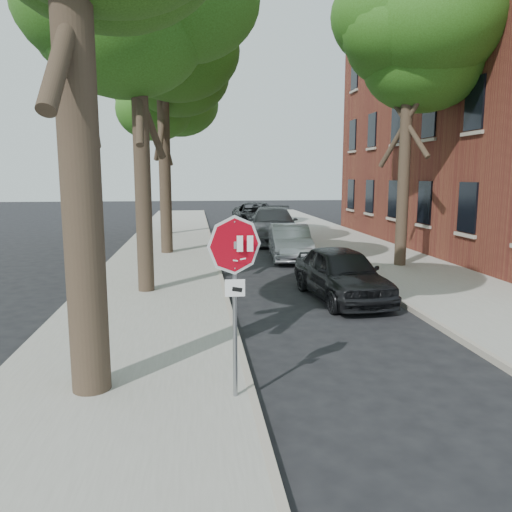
{
  "coord_description": "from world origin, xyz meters",
  "views": [
    {
      "loc": [
        -1.23,
        -6.76,
        3.25
      ],
      "look_at": [
        -0.32,
        0.66,
        2.05
      ],
      "focal_mm": 35.0,
      "sensor_mm": 36.0,
      "label": 1
    }
  ],
  "objects_px": {
    "tree_mid_b": "(161,54)",
    "car_c": "(273,225)",
    "tree_right": "(407,57)",
    "tree_mid_a": "(136,4)",
    "car_d": "(256,216)",
    "stop_sign": "(235,272)",
    "tree_far": "(164,101)",
    "car_b": "(290,242)",
    "car_a": "(342,273)"
  },
  "relations": [
    {
      "from": "tree_far",
      "to": "car_d",
      "type": "xyz_separation_m",
      "value": [
        5.27,
        2.67,
        -6.4
      ]
    },
    {
      "from": "tree_mid_a",
      "to": "car_d",
      "type": "bearing_deg",
      "value": 72.76
    },
    {
      "from": "tree_mid_a",
      "to": "tree_right",
      "type": "bearing_deg",
      "value": 19.19
    },
    {
      "from": "tree_far",
      "to": "car_c",
      "type": "distance_m",
      "value": 8.99
    },
    {
      "from": "tree_mid_b",
      "to": "tree_right",
      "type": "xyz_separation_m",
      "value": [
        8.4,
        -4.01,
        -0.78
      ]
    },
    {
      "from": "tree_mid_a",
      "to": "tree_far",
      "type": "height_order",
      "value": "tree_mid_a"
    },
    {
      "from": "tree_right",
      "to": "car_b",
      "type": "relative_size",
      "value": 2.25
    },
    {
      "from": "car_a",
      "to": "car_c",
      "type": "bearing_deg",
      "value": 84.77
    },
    {
      "from": "tree_right",
      "to": "car_c",
      "type": "distance_m",
      "value": 10.42
    },
    {
      "from": "tree_mid_a",
      "to": "tree_mid_b",
      "type": "bearing_deg",
      "value": 88.37
    },
    {
      "from": "tree_mid_b",
      "to": "tree_far",
      "type": "relative_size",
      "value": 1.11
    },
    {
      "from": "car_a",
      "to": "tree_mid_a",
      "type": "bearing_deg",
      "value": 160.83
    },
    {
      "from": "stop_sign",
      "to": "tree_right",
      "type": "relative_size",
      "value": 0.28
    },
    {
      "from": "car_b",
      "to": "car_c",
      "type": "distance_m",
      "value": 5.3
    },
    {
      "from": "tree_mid_b",
      "to": "car_c",
      "type": "xyz_separation_m",
      "value": [
        5.02,
        3.51,
        -7.15
      ]
    },
    {
      "from": "tree_mid_b",
      "to": "car_c",
      "type": "relative_size",
      "value": 1.77
    },
    {
      "from": "tree_mid_a",
      "to": "stop_sign",
      "type": "bearing_deg",
      "value": -74.93
    },
    {
      "from": "car_b",
      "to": "car_d",
      "type": "relative_size",
      "value": 0.71
    },
    {
      "from": "tree_right",
      "to": "car_c",
      "type": "height_order",
      "value": "tree_right"
    },
    {
      "from": "tree_mid_b",
      "to": "car_c",
      "type": "distance_m",
      "value": 9.41
    },
    {
      "from": "tree_far",
      "to": "tree_right",
      "type": "height_order",
      "value": "same"
    },
    {
      "from": "stop_sign",
      "to": "car_c",
      "type": "height_order",
      "value": "stop_sign"
    },
    {
      "from": "car_c",
      "to": "car_d",
      "type": "relative_size",
      "value": 1.01
    },
    {
      "from": "car_b",
      "to": "tree_right",
      "type": "bearing_deg",
      "value": -27.53
    },
    {
      "from": "tree_mid_a",
      "to": "tree_far",
      "type": "distance_m",
      "value": 14.0
    },
    {
      "from": "tree_right",
      "to": "car_d",
      "type": "relative_size",
      "value": 1.6
    },
    {
      "from": "car_c",
      "to": "car_d",
      "type": "height_order",
      "value": "car_c"
    },
    {
      "from": "car_b",
      "to": "car_c",
      "type": "bearing_deg",
      "value": 93.2
    },
    {
      "from": "tree_mid_a",
      "to": "tree_mid_b",
      "type": "xyz_separation_m",
      "value": [
        0.2,
        7.01,
        0.39
      ]
    },
    {
      "from": "car_d",
      "to": "tree_mid_b",
      "type": "bearing_deg",
      "value": -116.97
    },
    {
      "from": "car_d",
      "to": "car_b",
      "type": "bearing_deg",
      "value": -90.17
    },
    {
      "from": "tree_far",
      "to": "car_a",
      "type": "distance_m",
      "value": 17.45
    },
    {
      "from": "car_a",
      "to": "car_c",
      "type": "relative_size",
      "value": 0.7
    },
    {
      "from": "car_d",
      "to": "tree_right",
      "type": "bearing_deg",
      "value": -75.63
    },
    {
      "from": "car_c",
      "to": "car_d",
      "type": "xyz_separation_m",
      "value": [
        -0.05,
        6.14,
        -0.04
      ]
    },
    {
      "from": "tree_right",
      "to": "stop_sign",
      "type": "bearing_deg",
      "value": -123.38
    },
    {
      "from": "tree_mid_b",
      "to": "car_b",
      "type": "height_order",
      "value": "tree_mid_b"
    },
    {
      "from": "tree_far",
      "to": "car_b",
      "type": "relative_size",
      "value": 2.25
    },
    {
      "from": "car_a",
      "to": "car_d",
      "type": "xyz_separation_m",
      "value": [
        -0.05,
        17.96,
        0.11
      ]
    },
    {
      "from": "tree_far",
      "to": "tree_right",
      "type": "distance_m",
      "value": 14.02
    },
    {
      "from": "car_a",
      "to": "car_d",
      "type": "relative_size",
      "value": 0.71
    },
    {
      "from": "tree_mid_b",
      "to": "tree_right",
      "type": "height_order",
      "value": "tree_mid_b"
    },
    {
      "from": "tree_mid_a",
      "to": "car_a",
      "type": "bearing_deg",
      "value": -13.94
    },
    {
      "from": "tree_mid_a",
      "to": "car_c",
      "type": "bearing_deg",
      "value": 63.59
    },
    {
      "from": "tree_mid_a",
      "to": "car_d",
      "type": "height_order",
      "value": "tree_mid_a"
    },
    {
      "from": "car_a",
      "to": "car_b",
      "type": "height_order",
      "value": "car_a"
    },
    {
      "from": "car_a",
      "to": "stop_sign",
      "type": "bearing_deg",
      "value": -124.68
    },
    {
      "from": "tree_right",
      "to": "car_d",
      "type": "distance_m",
      "value": 15.48
    },
    {
      "from": "stop_sign",
      "to": "tree_far",
      "type": "relative_size",
      "value": 0.28
    },
    {
      "from": "tree_mid_b",
      "to": "car_b",
      "type": "distance_m",
      "value": 8.97
    }
  ]
}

